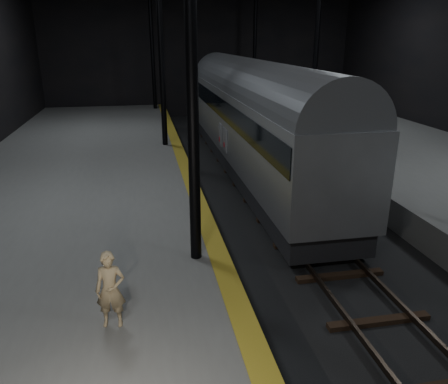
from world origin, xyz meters
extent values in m
plane|color=black|center=(0.00, 0.00, 0.00)|extent=(44.00, 44.00, 0.00)
cube|color=#585855|center=(-7.50, 0.00, 0.50)|extent=(9.00, 43.80, 1.00)
cube|color=olive|center=(-3.25, 0.00, 1.00)|extent=(0.50, 43.80, 0.01)
cube|color=#3F3328|center=(-0.72, 0.00, 0.17)|extent=(0.08, 43.00, 0.14)
cube|color=#3F3328|center=(0.72, 0.00, 0.17)|extent=(0.08, 43.00, 0.14)
cube|color=black|center=(0.00, 0.00, 0.06)|extent=(2.40, 42.00, 0.12)
cylinder|color=black|center=(-3.80, -4.00, 6.00)|extent=(0.26, 0.26, 10.00)
cylinder|color=black|center=(-3.80, 8.00, 6.00)|extent=(0.26, 0.26, 10.00)
cylinder|color=black|center=(3.80, 8.00, 6.00)|extent=(0.26, 0.26, 10.00)
cylinder|color=black|center=(-3.80, 20.00, 6.00)|extent=(0.26, 0.26, 10.00)
cylinder|color=black|center=(3.80, 20.00, 6.00)|extent=(0.26, 0.26, 10.00)
cube|color=gray|center=(0.00, 5.67, 2.40)|extent=(2.73, 18.80, 2.82)
cube|color=black|center=(0.00, 5.67, 0.63)|extent=(2.49, 18.43, 0.80)
cube|color=black|center=(0.00, 5.67, 3.06)|extent=(2.78, 18.52, 0.85)
cylinder|color=slate|center=(0.00, 5.67, 3.81)|extent=(2.67, 18.62, 2.67)
cube|color=black|center=(0.00, -0.91, 0.28)|extent=(1.69, 2.07, 0.33)
cube|color=black|center=(0.00, 12.25, 0.28)|extent=(1.69, 2.07, 0.33)
cube|color=silver|center=(-1.39, 4.73, 1.83)|extent=(0.04, 0.71, 0.99)
cube|color=silver|center=(-1.39, 5.86, 1.83)|extent=(0.04, 0.71, 0.99)
cylinder|color=red|center=(-1.41, 4.90, 1.60)|extent=(0.03, 0.24, 0.24)
cylinder|color=red|center=(-1.41, 6.03, 1.60)|extent=(0.03, 0.24, 0.24)
imported|color=tan|center=(-5.63, -6.34, 1.73)|extent=(0.57, 0.40, 1.47)
camera|label=1|loc=(-4.90, -13.37, 5.98)|focal=35.00mm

